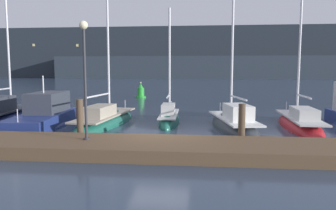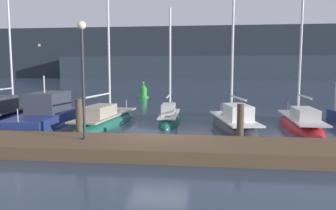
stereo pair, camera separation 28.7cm
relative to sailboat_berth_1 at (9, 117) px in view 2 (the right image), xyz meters
name	(u,v)px [view 2 (the right image)]	position (x,y,z in m)	size (l,w,h in m)	color
ground_plane	(158,142)	(9.87, -4.80, -0.19)	(400.00, 400.00, 0.00)	#2D3D51
dock	(151,148)	(9.87, -6.71, 0.04)	(26.74, 2.80, 0.45)	brown
mooring_pile_1	(79,120)	(6.50, -5.06, 0.73)	(0.28, 0.28, 1.83)	#4C3D2D
mooring_pile_2	(240,125)	(13.24, -5.06, 0.67)	(0.28, 0.28, 1.70)	#4C3D2D
sailboat_berth_1	(9,117)	(0.00, 0.00, 0.00)	(2.22, 6.93, 9.66)	navy
motorboat_berth_2	(45,120)	(3.15, -1.56, 0.12)	(2.79, 7.00, 3.27)	navy
sailboat_berth_3	(106,122)	(6.28, -0.72, -0.06)	(2.53, 7.56, 11.04)	#195647
sailboat_berth_4	(169,121)	(9.78, 0.12, -0.07)	(1.29, 5.04, 7.26)	#195647
sailboat_berth_5	(234,127)	(13.28, -1.49, -0.05)	(2.86, 6.42, 9.62)	#2D3338
sailboat_berth_6	(300,126)	(16.77, -0.68, -0.07)	(1.83, 6.76, 8.83)	red
channel_buoy	(144,92)	(5.16, 16.09, 0.42)	(1.09, 1.09, 1.69)	green
dock_lamppost	(83,62)	(7.32, -6.58, 3.17)	(0.32, 0.32, 4.39)	#2D2D33
hillside_backdrop	(213,55)	(13.74, 92.36, 7.37)	(240.00, 23.00, 16.40)	#232B33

